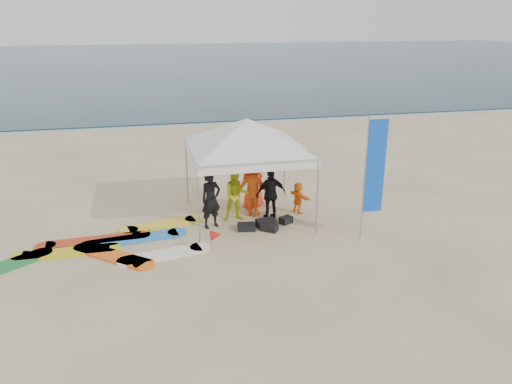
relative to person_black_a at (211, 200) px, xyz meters
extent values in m
plane|color=beige|center=(0.21, -3.25, -0.84)|extent=(120.00, 120.00, 0.00)
cube|color=#0C2633|center=(0.21, 56.75, -0.80)|extent=(160.00, 84.00, 0.08)
cube|color=silver|center=(0.21, 14.95, -0.84)|extent=(160.00, 1.20, 0.01)
imported|color=black|center=(0.00, 0.00, 0.00)|extent=(0.71, 0.59, 1.68)
imported|color=#CBD71E|center=(0.79, 0.34, -0.05)|extent=(0.77, 0.61, 1.57)
imported|color=#D84B13|center=(1.38, 0.63, 0.05)|extent=(1.32, 1.10, 1.77)
imported|color=black|center=(1.82, 0.19, -0.04)|extent=(0.97, 0.48, 1.59)
imported|color=#F03B15|center=(1.49, 1.26, 0.09)|extent=(1.09, 0.97, 1.86)
imported|color=orange|center=(2.77, 0.51, -0.34)|extent=(0.62, 0.96, 0.99)
cylinder|color=#A5A5A8|center=(-0.48, 2.08, 0.25)|extent=(0.05, 0.05, 2.17)
cylinder|color=#A5A5A8|center=(2.77, 2.08, 0.25)|extent=(0.05, 0.05, 2.17)
cylinder|color=#A5A5A8|center=(-0.48, -1.17, 0.25)|extent=(0.05, 0.05, 2.17)
cylinder|color=#A5A5A8|center=(2.77, -1.17, 0.25)|extent=(0.05, 0.05, 2.17)
cube|color=white|center=(1.15, -1.17, 1.21)|extent=(3.35, 0.02, 0.24)
cube|color=white|center=(1.15, 2.08, 1.21)|extent=(3.35, 0.02, 0.24)
cube|color=white|center=(-0.48, 0.46, 1.21)|extent=(0.02, 3.35, 0.24)
cube|color=white|center=(2.77, 0.46, 1.21)|extent=(0.02, 3.35, 0.24)
pyramid|color=white|center=(1.15, 0.46, 2.20)|extent=(4.60, 4.60, 0.87)
cylinder|color=#A5A5A8|center=(3.88, -1.70, 0.86)|extent=(0.04, 0.04, 3.40)
cube|color=blue|center=(4.16, -1.70, 1.20)|extent=(0.53, 0.03, 2.52)
cylinder|color=#A5A5A8|center=(-0.24, -1.70, -0.54)|extent=(0.02, 0.02, 0.60)
cone|color=red|center=(-0.12, -1.70, -0.34)|extent=(0.28, 0.28, 0.28)
cube|color=black|center=(1.54, -0.35, -0.73)|extent=(0.61, 0.44, 0.22)
cube|color=black|center=(1.57, -0.65, -0.75)|extent=(0.55, 0.52, 0.18)
cube|color=black|center=(0.94, -0.42, -0.76)|extent=(0.55, 0.47, 0.16)
cube|color=black|center=(2.17, -0.23, -0.74)|extent=(0.44, 0.40, 0.20)
cube|color=red|center=(-3.25, -0.34, -0.80)|extent=(2.50, 0.68, 0.07)
cube|color=#207732|center=(-5.24, -1.36, -0.80)|extent=(1.78, 1.52, 0.07)
cube|color=gold|center=(-3.90, -0.90, -0.80)|extent=(2.17, 0.54, 0.07)
cube|color=#277ED4|center=(-2.19, -0.45, -0.80)|extent=(2.40, 0.85, 0.07)
cube|color=yellow|center=(-1.40, 0.37, -0.80)|extent=(2.01, 0.96, 0.07)
cube|color=white|center=(-1.43, -1.58, -0.80)|extent=(1.96, 0.91, 0.07)
cube|color=orange|center=(-2.73, -1.38, -0.80)|extent=(1.87, 1.72, 0.07)
camera|label=1|loc=(-1.71, -13.28, 4.95)|focal=35.00mm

